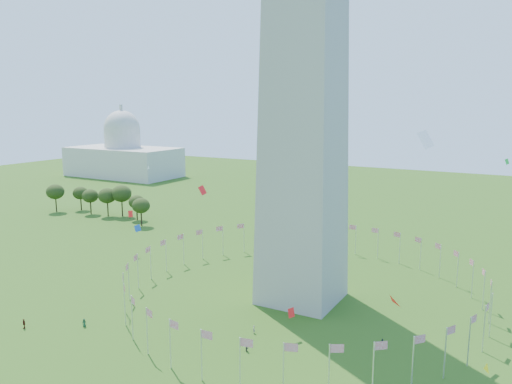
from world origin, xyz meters
The scene contains 4 objects.
flag_ring centered at (0.00, 50.00, 4.50)m, with size 80.24×80.24×9.00m.
capitol_building centered at (-180.00, 180.00, 23.00)m, with size 70.00×35.00×46.00m, color beige, non-canonical shape.
kites_aloft centered at (9.22, 23.75, 19.90)m, with size 130.75×75.73×38.44m.
tree_line_west centered at (-105.90, 91.03, 5.50)m, with size 55.39×16.08×12.45m.
Camera 1 is at (44.48, -51.52, 44.89)m, focal length 35.00 mm.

